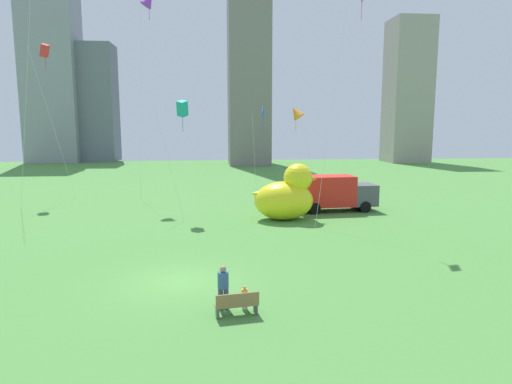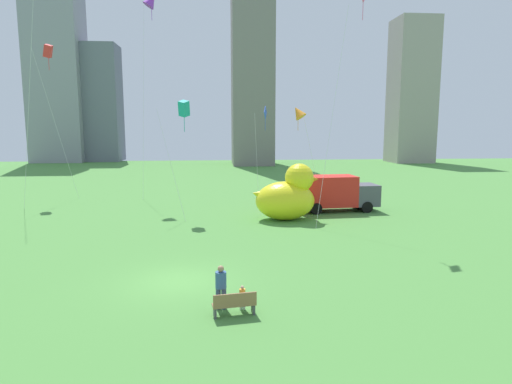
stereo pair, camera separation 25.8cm
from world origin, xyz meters
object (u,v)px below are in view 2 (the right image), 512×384
at_px(kite_orange, 298,112).
at_px(giant_inflatable_duck, 287,196).
at_px(person_adult, 221,285).
at_px(kite_pink, 360,7).
at_px(person_child, 242,296).
at_px(kite_purple, 151,1).
at_px(kite_blue, 265,116).
at_px(park_bench, 234,304).
at_px(kite_teal, 184,109).
at_px(kite_red, 48,52).
at_px(box_truck, 334,193).

bearing_deg(kite_orange, giant_inflatable_duck, -104.23).
distance_m(person_adult, kite_pink, 20.52).
xyz_separation_m(person_adult, person_child, (0.79, -0.13, -0.41)).
height_order(kite_purple, kite_blue, kite_purple).
distance_m(park_bench, kite_orange, 28.20).
height_order(person_adult, person_child, person_adult).
height_order(kite_teal, kite_red, kite_red).
relative_size(park_bench, kite_pink, 0.10).
relative_size(kite_orange, kite_red, 0.62).
height_order(giant_inflatable_duck, kite_orange, kite_orange).
bearing_deg(giant_inflatable_duck, kite_purple, 134.23).
bearing_deg(kite_purple, person_child, -76.15).
relative_size(kite_orange, kite_pink, 0.56).
xyz_separation_m(park_bench, kite_orange, (6.99, 26.25, 7.56)).
height_order(person_adult, giant_inflatable_duck, giant_inflatable_duck).
height_order(kite_red, kite_pink, kite_pink).
distance_m(giant_inflatable_duck, kite_teal, 9.93).
xyz_separation_m(kite_orange, kite_teal, (-9.96, -7.93, -0.03)).
bearing_deg(box_truck, kite_pink, -92.02).
relative_size(box_truck, kite_blue, 0.77).
relative_size(person_adult, kite_pink, 0.11).
bearing_deg(person_child, giant_inflatable_duck, 75.19).
bearing_deg(giant_inflatable_duck, person_adult, -107.59).
bearing_deg(kite_purple, park_bench, -77.05).
distance_m(person_child, kite_red, 34.43).
xyz_separation_m(park_bench, kite_red, (-15.80, 28.13, 12.96)).
bearing_deg(kite_pink, giant_inflatable_duck, 145.28).
bearing_deg(kite_blue, kite_purple, -177.85).
bearing_deg(park_bench, kite_purple, 102.95).
xyz_separation_m(person_child, giant_inflatable_duck, (4.16, 15.73, 1.24)).
bearing_deg(kite_purple, kite_red, 175.43).
height_order(kite_pink, kite_blue, kite_pink).
bearing_deg(park_bench, kite_pink, 57.80).
bearing_deg(person_child, kite_teal, 100.47).
distance_m(person_adult, box_truck, 20.65).
height_order(box_truck, kite_pink, kite_pink).
bearing_deg(box_truck, kite_purple, 151.43).
xyz_separation_m(kite_orange, kite_blue, (-2.97, 1.51, -0.28)).
distance_m(park_bench, kite_pink, 21.06).
relative_size(person_child, box_truck, 0.14).
xyz_separation_m(park_bench, person_adult, (-0.47, 0.71, 0.45)).
bearing_deg(kite_blue, kite_orange, -26.93).
distance_m(park_bench, kite_purple, 33.03).
bearing_deg(kite_red, kite_blue, -1.08).
bearing_deg(person_adult, kite_teal, 98.05).
relative_size(kite_purple, kite_teal, 2.15).
distance_m(person_child, kite_orange, 27.57).
bearing_deg(giant_inflatable_duck, kite_red, 149.75).
xyz_separation_m(box_truck, kite_purple, (-15.00, 8.17, 16.41)).
relative_size(person_child, kite_orange, 0.10).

